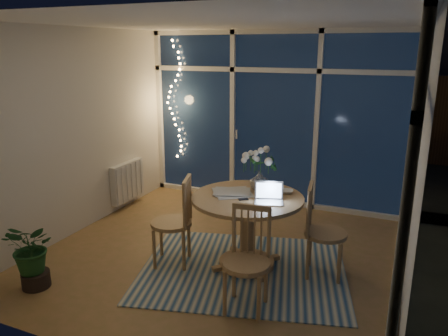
{
  "coord_description": "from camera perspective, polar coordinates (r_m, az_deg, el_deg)",
  "views": [
    {
      "loc": [
        1.91,
        -4.27,
        2.36
      ],
      "look_at": [
        -0.06,
        0.25,
        0.98
      ],
      "focal_mm": 35.0,
      "sensor_mm": 36.0,
      "label": 1
    }
  ],
  "objects": [
    {
      "name": "floor",
      "position": [
        5.24,
        -0.47,
        -11.15
      ],
      "size": [
        4.0,
        4.0,
        0.0
      ],
      "primitive_type": "plane",
      "color": "olive",
      "rests_on": "ground"
    },
    {
      "name": "ceiling",
      "position": [
        4.69,
        -0.54,
        18.55
      ],
      "size": [
        4.0,
        4.0,
        0.0
      ],
      "primitive_type": "plane",
      "color": "silver",
      "rests_on": "wall_back"
    },
    {
      "name": "wall_back",
      "position": [
        6.64,
        6.6,
        6.32
      ],
      "size": [
        4.0,
        0.04,
        2.6
      ],
      "primitive_type": "cube",
      "color": "silver",
      "rests_on": "floor"
    },
    {
      "name": "wall_front",
      "position": [
        3.15,
        -15.55,
        -4.6
      ],
      "size": [
        4.0,
        0.04,
        2.6
      ],
      "primitive_type": "cube",
      "color": "silver",
      "rests_on": "floor"
    },
    {
      "name": "wall_left",
      "position": [
        5.89,
        -18.61,
        4.42
      ],
      "size": [
        0.04,
        4.0,
        2.6
      ],
      "primitive_type": "cube",
      "color": "silver",
      "rests_on": "floor"
    },
    {
      "name": "wall_right",
      "position": [
        4.4,
        24.0,
        0.31
      ],
      "size": [
        0.04,
        4.0,
        2.6
      ],
      "primitive_type": "cube",
      "color": "silver",
      "rests_on": "floor"
    },
    {
      "name": "window_wall_back",
      "position": [
        6.61,
        6.5,
        6.27
      ],
      "size": [
        4.0,
        0.1,
        2.6
      ],
      "primitive_type": "cube",
      "color": "white",
      "rests_on": "floor"
    },
    {
      "name": "window_wall_right",
      "position": [
        4.4,
        23.48,
        0.37
      ],
      "size": [
        0.1,
        4.0,
        2.6
      ],
      "primitive_type": "cube",
      "color": "white",
      "rests_on": "floor"
    },
    {
      "name": "radiator",
      "position": [
        6.74,
        -12.51,
        -1.69
      ],
      "size": [
        0.1,
        0.7,
        0.58
      ],
      "primitive_type": "cube",
      "color": "silver",
      "rests_on": "wall_left"
    },
    {
      "name": "fairy_lights",
      "position": [
        7.16,
        -6.5,
        8.8
      ],
      "size": [
        0.24,
        0.1,
        1.85
      ],
      "primitive_type": null,
      "color": "#FBB664",
      "rests_on": "window_wall_back"
    },
    {
      "name": "garden_patio",
      "position": [
        9.69,
        14.46,
        0.62
      ],
      "size": [
        12.0,
        6.0,
        0.1
      ],
      "primitive_type": "cube",
      "color": "black",
      "rests_on": "ground"
    },
    {
      "name": "garden_fence",
      "position": [
        10.06,
        12.49,
        6.88
      ],
      "size": [
        11.0,
        0.08,
        1.8
      ],
      "primitive_type": "cube",
      "color": "#3E2A16",
      "rests_on": "ground"
    },
    {
      "name": "neighbour_roof",
      "position": [
        12.88,
        16.94,
        14.23
      ],
      "size": [
        7.0,
        3.0,
        2.2
      ],
      "primitive_type": "cube",
      "color": "#30333A",
      "rests_on": "ground"
    },
    {
      "name": "garden_shrubs",
      "position": [
        8.36,
        4.03,
        2.35
      ],
      "size": [
        0.9,
        0.9,
        0.9
      ],
      "primitive_type": "sphere",
      "color": "#16321A",
      "rests_on": "ground"
    },
    {
      "name": "rug",
      "position": [
        4.9,
        2.53,
        -13.09
      ],
      "size": [
        2.57,
        2.26,
        0.01
      ],
      "primitive_type": "cube",
      "rotation": [
        0.0,
        0.0,
        0.26
      ],
      "color": "beige",
      "rests_on": "floor"
    },
    {
      "name": "dining_table",
      "position": [
        4.81,
        3.02,
        -8.35
      ],
      "size": [
        1.47,
        1.47,
        0.82
      ],
      "primitive_type": "cylinder",
      "rotation": [
        0.0,
        0.0,
        0.26
      ],
      "color": "olive",
      "rests_on": "floor"
    },
    {
      "name": "chair_left",
      "position": [
        4.85,
        -6.91,
        -6.89
      ],
      "size": [
        0.6,
        0.6,
        1.02
      ],
      "primitive_type": "cube",
      "rotation": [
        0.0,
        0.0,
        -1.25
      ],
      "color": "olive",
      "rests_on": "floor"
    },
    {
      "name": "chair_right",
      "position": [
        4.71,
        13.15,
        -8.06
      ],
      "size": [
        0.53,
        0.53,
        1.01
      ],
      "primitive_type": "cube",
      "rotation": [
        0.0,
        0.0,
        1.73
      ],
      "color": "olive",
      "rests_on": "floor"
    },
    {
      "name": "chair_front",
      "position": [
        4.02,
        2.92,
        -12.05
      ],
      "size": [
        0.51,
        0.51,
        0.99
      ],
      "primitive_type": "cube",
      "rotation": [
        0.0,
        0.0,
        0.12
      ],
      "color": "olive",
      "rests_on": "floor"
    },
    {
      "name": "laptop",
      "position": [
        4.46,
        5.9,
        -3.26
      ],
      "size": [
        0.36,
        0.33,
        0.21
      ],
      "primitive_type": null,
      "rotation": [
        0.0,
        0.0,
        0.32
      ],
      "color": "silver",
      "rests_on": "dining_table"
    },
    {
      "name": "flower_vase",
      "position": [
        4.85,
        4.64,
        -1.67
      ],
      "size": [
        0.25,
        0.25,
        0.21
      ],
      "primitive_type": "imported",
      "rotation": [
        0.0,
        0.0,
        0.26
      ],
      "color": "white",
      "rests_on": "dining_table"
    },
    {
      "name": "bowl",
      "position": [
        4.8,
        8.19,
        -3.04
      ],
      "size": [
        0.19,
        0.19,
        0.04
      ],
      "primitive_type": "imported",
      "rotation": [
        0.0,
        0.0,
        0.26
      ],
      "color": "silver",
      "rests_on": "dining_table"
    },
    {
      "name": "newspapers",
      "position": [
        4.74,
        1.15,
        -3.25
      ],
      "size": [
        0.48,
        0.43,
        0.02
      ],
      "primitive_type": "cube",
      "rotation": [
        0.0,
        0.0,
        0.42
      ],
      "color": "beige",
      "rests_on": "dining_table"
    },
    {
      "name": "phone",
      "position": [
        4.56,
        2.53,
        -4.1
      ],
      "size": [
        0.11,
        0.1,
        0.01
      ],
      "primitive_type": "cube",
      "rotation": [
        0.0,
        0.0,
        0.62
      ],
      "color": "black",
      "rests_on": "dining_table"
    },
    {
      "name": "potted_plant",
      "position": [
        4.82,
        -23.73,
        -10.07
      ],
      "size": [
        0.58,
        0.51,
        0.76
      ],
      "primitive_type": "imported",
      "rotation": [
        0.0,
        0.0,
        -0.09
      ],
      "color": "#19461E",
      "rests_on": "floor"
    }
  ]
}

